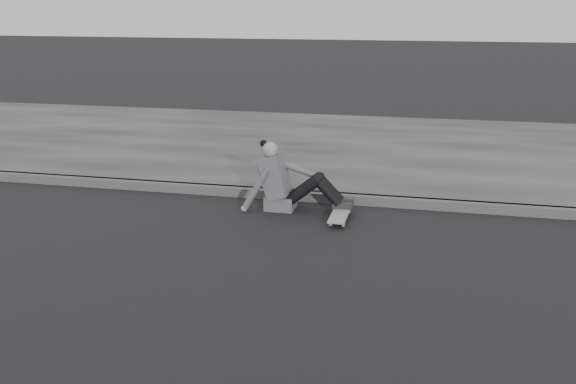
% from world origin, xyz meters
% --- Properties ---
extents(ground, '(80.00, 80.00, 0.00)m').
position_xyz_m(ground, '(0.00, 0.00, 0.00)').
color(ground, black).
rests_on(ground, ground).
extents(curb, '(24.00, 0.16, 0.12)m').
position_xyz_m(curb, '(0.00, 2.58, 0.06)').
color(curb, '#474747').
rests_on(curb, ground).
extents(sidewalk, '(24.00, 6.00, 0.12)m').
position_xyz_m(sidewalk, '(0.00, 5.60, 0.06)').
color(sidewalk, '#3B3B3B').
rests_on(sidewalk, ground).
extents(skateboard, '(0.20, 0.78, 0.09)m').
position_xyz_m(skateboard, '(-0.98, 1.91, 0.07)').
color(skateboard, '#9C9C97').
rests_on(skateboard, ground).
extents(seated_woman, '(1.38, 0.46, 0.88)m').
position_xyz_m(seated_woman, '(-1.72, 2.16, 0.36)').
color(seated_woman, '#515154').
rests_on(seated_woman, ground).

